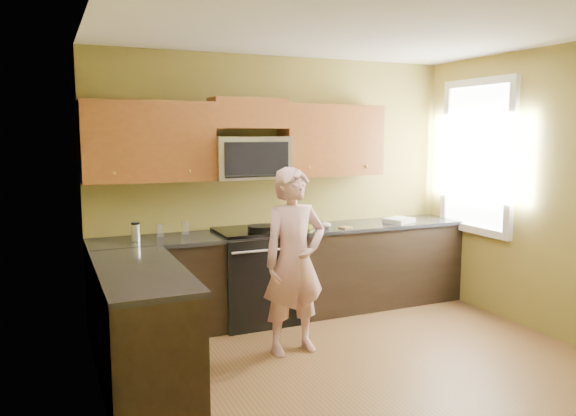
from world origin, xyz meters
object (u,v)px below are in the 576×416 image
frying_pan (261,232)px  travel_mug (136,241)px  microwave (250,178)px  woman (294,261)px  butter_tub (307,228)px  stove (255,275)px

frying_pan → travel_mug: 1.19m
microwave → woman: microwave is taller
woman → butter_tub: (0.54, 0.87, 0.11)m
woman → butter_tub: size_ratio=13.44×
butter_tub → travel_mug: (-1.74, 0.02, 0.00)m
frying_pan → travel_mug: (-1.18, 0.16, -0.03)m
frying_pan → travel_mug: size_ratio=2.74×
frying_pan → butter_tub: bearing=-3.4°
stove → woman: 0.95m
woman → frying_pan: bearing=87.6°
microwave → frying_pan: 0.57m
stove → butter_tub: bearing=-1.5°
woman → travel_mug: woman is taller
frying_pan → microwave: bearing=76.2°
woman → travel_mug: bearing=139.1°
woman → butter_tub: 1.03m
stove → travel_mug: 1.24m
microwave → butter_tub: 0.80m
frying_pan → travel_mug: travel_mug is taller
stove → woman: (0.03, -0.89, 0.33)m
woman → frying_pan: woman is taller
stove → travel_mug: bearing=179.6°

